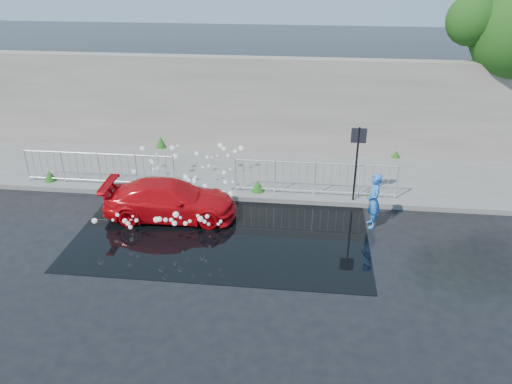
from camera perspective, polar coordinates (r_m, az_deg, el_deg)
ground at (r=13.33m, az=-6.63°, el=-6.51°), size 90.00×90.00×0.00m
pavement at (r=17.63m, az=-3.11°, el=2.33°), size 30.00×4.00×0.15m
curb at (r=15.85m, az=-4.29°, el=-0.51°), size 30.00×0.25×0.16m
retaining_wall at (r=19.07m, az=-2.14°, el=10.00°), size 30.00×0.60×3.50m
puddle at (r=14.07m, az=-3.75°, el=-4.48°), size 8.00×5.00×0.01m
sign_post at (r=15.09m, az=11.50°, el=4.45°), size 0.45×0.06×2.50m
railing_left at (r=17.05m, az=-17.49°, el=2.69°), size 5.05×0.05×1.10m
railing_right at (r=15.64m, az=6.75°, el=1.65°), size 5.05×0.05×1.10m
weeds at (r=17.29m, az=-5.48°, el=2.65°), size 12.17×3.93×0.44m
water_spray at (r=15.48m, az=-8.00°, el=1.21°), size 3.63×5.49×1.13m
red_car at (r=14.75m, az=-9.75°, el=-0.89°), size 3.91×1.77×1.11m
person at (r=14.32m, az=13.30°, el=-0.96°), size 0.45×0.63×1.61m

